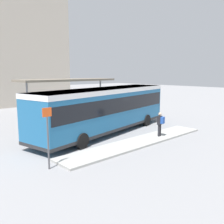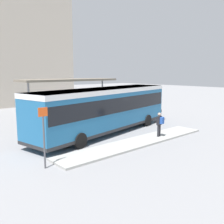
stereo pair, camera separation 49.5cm
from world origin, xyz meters
name	(u,v)px [view 1 (the left image)]	position (x,y,z in m)	size (l,w,h in m)	color
ground_plane	(106,133)	(0.00, 0.00, 0.00)	(120.00, 120.00, 0.00)	gray
curb_island	(139,142)	(-0.27, -3.41, 0.06)	(11.31, 1.80, 0.12)	#9E9E99
city_bus	(106,107)	(0.01, 0.00, 1.88)	(12.69, 4.89, 3.21)	#1E6093
pedestrian_waiting	(160,123)	(1.66, -3.56, 1.03)	(0.42, 0.46, 1.59)	#232328
bicycle_yellow	(154,110)	(9.62, 3.06, 0.35)	(0.48, 1.62, 0.70)	black
bicycle_black	(145,109)	(9.21, 3.90, 0.38)	(0.48, 1.75, 0.76)	black
bicycle_green	(140,108)	(9.28, 4.75, 0.37)	(0.48, 1.73, 0.75)	black
station_shelter	(68,81)	(0.85, 6.11, 3.56)	(9.10, 2.68, 3.72)	#706656
potted_planter_near_shelter	(80,117)	(0.28, 3.53, 0.64)	(0.85, 0.85, 1.24)	slate
platform_sign	(48,135)	(-6.44, -3.39, 1.56)	(0.44, 0.08, 2.80)	#4C4C51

